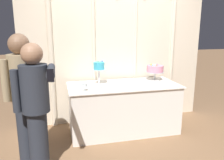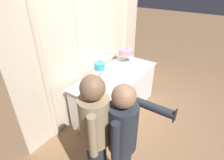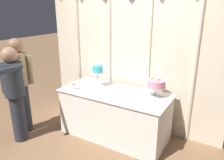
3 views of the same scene
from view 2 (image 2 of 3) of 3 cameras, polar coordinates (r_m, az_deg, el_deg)
ground_plane at (r=3.72m, az=2.57°, el=-9.61°), size 24.00×24.00×0.00m
draped_curtain at (r=3.34m, az=-6.30°, el=12.83°), size 3.29×0.16×2.64m
cake_table at (r=3.52m, az=1.33°, el=-4.05°), size 1.79×0.82×0.79m
cake_display_nearleft at (r=2.94m, az=-3.91°, el=3.82°), size 0.22×0.22×0.41m
cake_display_nearright at (r=3.79m, az=4.39°, el=8.63°), size 0.31×0.31×0.30m
wine_glass at (r=2.67m, az=-1.66°, el=-3.67°), size 0.08×0.08×0.13m
tealight_far_left at (r=2.92m, az=0.53°, el=-2.34°), size 0.05×0.05×0.04m
tealight_near_left at (r=3.33m, az=4.54°, el=1.89°), size 0.05×0.05×0.04m
guest_man_dark_suit at (r=1.99m, az=-5.15°, el=-17.20°), size 0.42×0.42×1.64m
guest_girl_blue_dress at (r=2.02m, az=3.39°, el=-18.27°), size 0.46×0.62×1.55m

